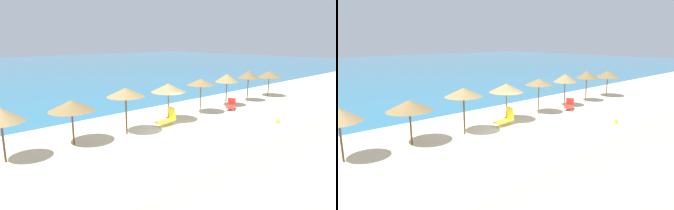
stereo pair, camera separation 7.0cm
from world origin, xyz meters
TOP-DOWN VIEW (x-y plane):
  - ground_plane at (0.00, 0.00)m, footprint 160.00×160.00m
  - beach_umbrella_1 at (-9.00, 2.40)m, footprint 2.05×2.05m
  - beach_umbrella_2 at (-5.63, 2.51)m, footprint 2.41×2.41m
  - beach_umbrella_3 at (-2.50, 2.11)m, footprint 2.20×2.20m
  - beach_umbrella_4 at (1.12, 2.42)m, footprint 2.32×2.32m
  - beach_umbrella_5 at (4.39, 2.45)m, footprint 2.04×2.04m
  - beach_umbrella_6 at (7.87, 2.70)m, footprint 1.95×1.95m
  - beach_umbrella_7 at (10.95, 2.66)m, footprint 1.92×1.92m
  - beach_umbrella_8 at (14.52, 2.67)m, footprint 2.35×2.35m
  - lounge_chair_0 at (0.58, 1.89)m, footprint 1.43×0.70m
  - lounge_chair_2 at (7.33, 1.79)m, footprint 1.43×1.16m
  - beach_ball at (6.36, -2.75)m, footprint 0.28×0.28m

SIDE VIEW (x-z plane):
  - ground_plane at x=0.00m, z-range 0.00..0.00m
  - beach_ball at x=6.36m, z-range 0.00..0.28m
  - lounge_chair_2 at x=7.33m, z-range -0.08..0.80m
  - lounge_chair_0 at x=0.58m, z-range -0.13..1.02m
  - beach_umbrella_2 at x=-5.63m, z-range 0.93..3.35m
  - beach_umbrella_8 at x=14.52m, z-range 0.93..3.43m
  - beach_umbrella_1 at x=-9.00m, z-range 0.94..3.54m
  - beach_umbrella_4 at x=1.12m, z-range 1.03..3.66m
  - beach_umbrella_6 at x=7.87m, z-range 1.02..3.75m
  - beach_umbrella_5 at x=4.39m, z-range 1.09..3.75m
  - beach_umbrella_7 at x=10.95m, z-range 1.05..3.80m
  - beach_umbrella_3 at x=-2.50m, z-range 1.12..3.90m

